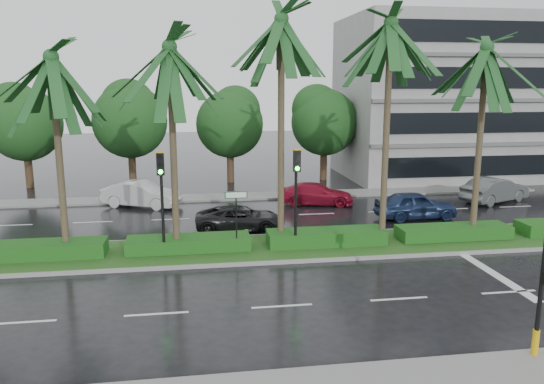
{
  "coord_description": "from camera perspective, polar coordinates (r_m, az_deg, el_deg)",
  "views": [
    {
      "loc": [
        -2.73,
        -20.91,
        7.1
      ],
      "look_at": [
        0.66,
        1.5,
        2.46
      ],
      "focal_mm": 35.0,
      "sensor_mm": 36.0,
      "label": 1
    }
  ],
  "objects": [
    {
      "name": "ground",
      "position": [
        22.25,
        -1.1,
        -7.05
      ],
      "size": [
        120.0,
        120.0,
        0.0
      ],
      "primitive_type": "plane",
      "color": "black",
      "rests_on": "ground"
    },
    {
      "name": "far_sidewalk",
      "position": [
        33.76,
        -3.77,
        -0.5
      ],
      "size": [
        40.0,
        2.0,
        0.12
      ],
      "primitive_type": "cube",
      "color": "gray",
      "rests_on": "ground"
    },
    {
      "name": "median",
      "position": [
        23.17,
        -1.43,
        -6.09
      ],
      "size": [
        36.0,
        4.0,
        0.15
      ],
      "color": "gray",
      "rests_on": "ground"
    },
    {
      "name": "hedge",
      "position": [
        23.06,
        -1.44,
        -5.21
      ],
      "size": [
        35.2,
        1.4,
        0.6
      ],
      "color": "#174413",
      "rests_on": "median"
    },
    {
      "name": "lane_markings",
      "position": [
        22.43,
        6.81,
        -6.96
      ],
      "size": [
        34.0,
        13.06,
        0.01
      ],
      "color": "silver",
      "rests_on": "ground"
    },
    {
      "name": "palm_row",
      "position": [
        22.0,
        -4.86,
        14.15
      ],
      "size": [
        26.3,
        4.2,
        10.34
      ],
      "color": "#3F2F24",
      "rests_on": "median"
    },
    {
      "name": "signal_median_left",
      "position": [
        21.64,
        -11.8,
        0.38
      ],
      "size": [
        0.34,
        0.42,
        4.36
      ],
      "color": "black",
      "rests_on": "median"
    },
    {
      "name": "signal_median_right",
      "position": [
        22.01,
        2.64,
        0.81
      ],
      "size": [
        0.34,
        0.42,
        4.36
      ],
      "color": "black",
      "rests_on": "median"
    },
    {
      "name": "street_sign",
      "position": [
        22.03,
        -3.87,
        -1.52
      ],
      "size": [
        0.95,
        0.09,
        2.6
      ],
      "color": "black",
      "rests_on": "median"
    },
    {
      "name": "bg_trees",
      "position": [
        38.67,
        -4.49,
        7.95
      ],
      "size": [
        33.1,
        5.18,
        7.48
      ],
      "color": "#3A251A",
      "rests_on": "ground"
    },
    {
      "name": "building",
      "position": [
        43.64,
        18.55,
        9.53
      ],
      "size": [
        16.0,
        10.0,
        12.0
      ],
      "primitive_type": "cube",
      "color": "gray",
      "rests_on": "ground"
    },
    {
      "name": "car_white",
      "position": [
        31.98,
        -13.88,
        -0.23
      ],
      "size": [
        3.23,
        4.83,
        1.51
      ],
      "primitive_type": "imported",
      "rotation": [
        0.0,
        0.0,
        1.18
      ],
      "color": "beige",
      "rests_on": "ground"
    },
    {
      "name": "car_darkgrey",
      "position": [
        26.12,
        -3.43,
        -2.85
      ],
      "size": [
        2.43,
        4.55,
        1.22
      ],
      "primitive_type": "imported",
      "rotation": [
        0.0,
        0.0,
        1.47
      ],
      "color": "black",
      "rests_on": "ground"
    },
    {
      "name": "car_red",
      "position": [
        31.76,
        4.75,
        -0.21
      ],
      "size": [
        2.69,
        4.73,
        1.29
      ],
      "primitive_type": "imported",
      "rotation": [
        0.0,
        0.0,
        1.36
      ],
      "color": "maroon",
      "rests_on": "ground"
    },
    {
      "name": "car_blue",
      "position": [
        29.36,
        15.19,
        -1.37
      ],
      "size": [
        1.82,
        4.37,
        1.48
      ],
      "primitive_type": "imported",
      "rotation": [
        0.0,
        0.0,
        1.59
      ],
      "color": "navy",
      "rests_on": "ground"
    },
    {
      "name": "car_grey",
      "position": [
        34.99,
        22.85,
        0.21
      ],
      "size": [
        3.34,
        4.92,
        1.53
      ],
      "primitive_type": "imported",
      "rotation": [
        0.0,
        0.0,
        1.98
      ],
      "color": "#4D5051",
      "rests_on": "ground"
    }
  ]
}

